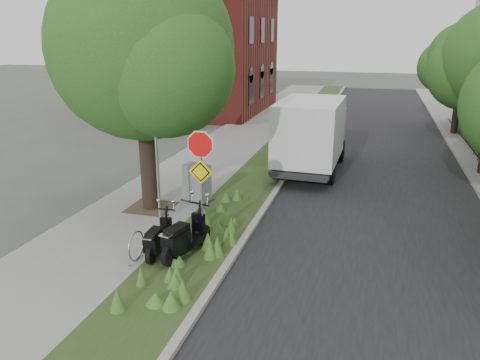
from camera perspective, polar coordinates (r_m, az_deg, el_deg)
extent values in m
plane|color=#4C5147|center=(11.66, 1.03, -10.61)|extent=(120.00, 120.00, 0.00)
cube|color=gray|center=(21.78, -2.93, 3.11)|extent=(3.50, 60.00, 0.12)
cube|color=#2B3F1B|center=(21.07, 4.18, 2.58)|extent=(2.00, 60.00, 0.12)
cube|color=#9E9991|center=(20.89, 6.86, 2.39)|extent=(0.20, 60.00, 0.13)
cube|color=black|center=(20.67, 16.46, 1.44)|extent=(7.00, 60.00, 0.01)
cube|color=#9E9991|center=(21.01, 26.03, 0.77)|extent=(0.20, 60.00, 0.13)
cylinder|color=black|center=(14.70, -11.27, 4.90)|extent=(0.52, 0.52, 4.48)
sphere|color=#1C4A18|center=(14.36, -11.94, 15.54)|extent=(5.40, 5.40, 5.40)
sphere|color=#1C4A18|center=(15.69, -14.42, 13.04)|extent=(4.05, 4.05, 4.05)
sphere|color=#1C4A18|center=(13.31, -8.93, 13.23)|extent=(3.78, 3.78, 3.78)
cube|color=#473828|center=(15.33, -10.78, -3.27)|extent=(1.40, 1.40, 0.01)
cylinder|color=#A5A8AD|center=(13.53, -10.10, 2.83)|extent=(0.08, 0.08, 4.00)
torus|color=#A5A8AD|center=(11.86, -12.56, -7.84)|extent=(0.05, 0.77, 0.77)
cube|color=#A5A8AD|center=(11.74, -13.28, -10.14)|extent=(0.06, 0.06, 0.04)
cube|color=#A5A8AD|center=(12.30, -11.65, -8.68)|extent=(0.06, 0.06, 0.04)
cylinder|color=#A5A8AD|center=(11.93, -4.68, -1.49)|extent=(0.07, 0.07, 3.00)
cylinder|color=red|center=(11.55, -4.89, 4.33)|extent=(0.86, 0.03, 0.86)
cylinder|color=white|center=(11.57, -4.86, 4.35)|extent=(0.94, 0.02, 0.94)
cube|color=yellow|center=(11.73, -4.80, 1.00)|extent=(0.64, 0.03, 0.64)
cube|color=maroon|center=(34.19, -4.92, 15.04)|extent=(9.00, 10.00, 8.00)
sphere|color=#1C4A18|center=(20.88, 26.03, 11.91)|extent=(3.15, 3.15, 3.15)
cylinder|color=black|center=(28.49, 25.04, 8.80)|extent=(0.36, 0.36, 3.64)
sphere|color=#1C4A18|center=(28.29, 25.63, 13.21)|extent=(3.80, 3.80, 3.80)
sphere|color=#1C4A18|center=(28.77, 23.62, 12.55)|extent=(2.85, 2.85, 2.85)
sphere|color=#1C4A18|center=(27.97, 27.23, 12.17)|extent=(2.66, 2.66, 2.66)
cylinder|color=black|center=(12.63, -8.71, -6.68)|extent=(0.13, 0.48, 0.48)
cylinder|color=black|center=(11.68, -10.79, -8.90)|extent=(0.13, 0.48, 0.48)
cube|color=black|center=(12.10, -9.80, -7.76)|extent=(0.37, 1.08, 0.17)
cube|color=black|center=(11.74, -10.46, -7.43)|extent=(0.36, 0.62, 0.37)
cube|color=black|center=(11.68, -10.44, -6.27)|extent=(0.30, 0.57, 0.11)
cylinder|color=black|center=(12.45, -4.62, -6.67)|extent=(0.26, 0.58, 0.57)
cylinder|color=black|center=(11.48, -8.49, -9.02)|extent=(0.26, 0.58, 0.57)
cube|color=black|center=(11.91, -6.63, -7.80)|extent=(0.66, 1.30, 0.20)
cube|color=black|center=(11.53, -7.81, -7.32)|extent=(0.55, 0.78, 0.44)
cube|color=black|center=(11.45, -7.71, -5.94)|extent=(0.48, 0.71, 0.13)
cube|color=#262628|center=(19.44, 8.61, 2.59)|extent=(2.24, 5.61, 0.19)
cube|color=#B7BABC|center=(21.31, 9.67, 6.32)|extent=(2.19, 1.52, 1.68)
cube|color=white|center=(18.59, 8.51, 6.05)|extent=(2.41, 4.04, 2.30)
cube|color=#262628|center=(15.73, -5.21, -2.42)|extent=(1.06, 0.83, 0.04)
cube|color=gray|center=(15.53, -5.27, -0.33)|extent=(0.93, 0.70, 1.25)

